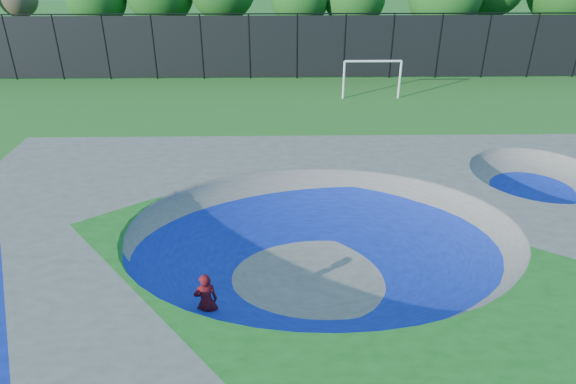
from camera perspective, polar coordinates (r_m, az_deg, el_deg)
name	(u,v)px	position (r m, az deg, el deg)	size (l,w,h in m)	color
ground	(321,274)	(14.88, 3.68, -9.13)	(120.00, 120.00, 0.00)	#21631B
skate_deck	(322,253)	(14.44, 3.77, -6.74)	(22.00, 14.00, 1.50)	gray
skater	(206,301)	(12.85, -9.08, -11.88)	(0.57, 0.38, 1.57)	#AC0D15
skateboard	(208,325)	(13.35, -8.83, -14.40)	(0.78, 0.22, 0.05)	black
soccer_goal	(372,72)	(29.92, 9.36, 13.02)	(3.29, 0.12, 2.18)	white
fence	(297,45)	(33.58, 1.01, 15.98)	(48.09, 0.09, 4.04)	black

